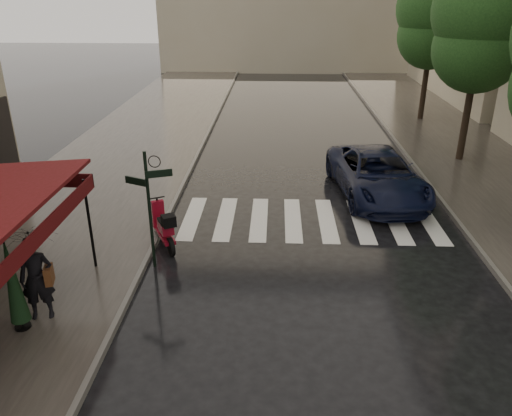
# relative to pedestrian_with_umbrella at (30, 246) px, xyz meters

# --- Properties ---
(ground) EXTENTS (120.00, 120.00, 0.00)m
(ground) POSITION_rel_pedestrian_with_umbrella_xyz_m (3.05, -0.61, -1.82)
(ground) COLOR black
(ground) RESTS_ON ground
(sidewalk_near) EXTENTS (6.00, 60.00, 0.12)m
(sidewalk_near) POSITION_rel_pedestrian_with_umbrella_xyz_m (-1.45, 11.39, -1.76)
(sidewalk_near) COLOR #38332D
(sidewalk_near) RESTS_ON ground
(sidewalk_far) EXTENTS (5.50, 60.00, 0.12)m
(sidewalk_far) POSITION_rel_pedestrian_with_umbrella_xyz_m (13.30, 11.39, -1.76)
(sidewalk_far) COLOR #38332D
(sidewalk_far) RESTS_ON ground
(curb_near) EXTENTS (0.12, 60.00, 0.16)m
(curb_near) POSITION_rel_pedestrian_with_umbrella_xyz_m (1.60, 11.39, -1.75)
(curb_near) COLOR #595651
(curb_near) RESTS_ON ground
(curb_far) EXTENTS (0.12, 60.00, 0.16)m
(curb_far) POSITION_rel_pedestrian_with_umbrella_xyz_m (10.50, 11.39, -1.75)
(curb_far) COLOR #595651
(curb_far) RESTS_ON ground
(crosswalk) EXTENTS (7.85, 3.20, 0.01)m
(crosswalk) POSITION_rel_pedestrian_with_umbrella_xyz_m (6.03, 5.39, -1.81)
(crosswalk) COLOR silver
(crosswalk) RESTS_ON ground
(signpost) EXTENTS (1.17, 0.29, 3.10)m
(signpost) POSITION_rel_pedestrian_with_umbrella_xyz_m (1.86, 2.39, 0.01)
(signpost) COLOR black
(signpost) RESTS_ON ground
(tree_mid) EXTENTS (3.80, 3.80, 8.34)m
(tree_mid) POSITION_rel_pedestrian_with_umbrella_xyz_m (12.55, 11.39, 3.77)
(tree_mid) COLOR black
(tree_mid) RESTS_ON sidewalk_far
(tree_far) EXTENTS (3.80, 3.80, 8.16)m
(tree_far) POSITION_rel_pedestrian_with_umbrella_xyz_m (12.75, 18.39, 3.64)
(tree_far) COLOR black
(tree_far) RESTS_ON sidewalk_far
(pedestrian_with_umbrella) EXTENTS (1.36, 1.37, 2.56)m
(pedestrian_with_umbrella) POSITION_rel_pedestrian_with_umbrella_xyz_m (0.00, 0.00, 0.00)
(pedestrian_with_umbrella) COLOR black
(pedestrian_with_umbrella) RESTS_ON sidewalk_near
(scooter) EXTENTS (1.02, 1.69, 1.21)m
(scooter) POSITION_rel_pedestrian_with_umbrella_xyz_m (1.89, 3.52, -1.26)
(scooter) COLOR black
(scooter) RESTS_ON ground
(parked_car) EXTENTS (3.17, 5.79, 1.54)m
(parked_car) POSITION_rel_pedestrian_with_umbrella_xyz_m (8.40, 7.50, -1.05)
(parked_car) COLOR black
(parked_car) RESTS_ON ground
(parasol_back) EXTENTS (0.40, 0.40, 2.15)m
(parasol_back) POSITION_rel_pedestrian_with_umbrella_xyz_m (-0.27, -0.41, -0.54)
(parasol_back) COLOR black
(parasol_back) RESTS_ON sidewalk_near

